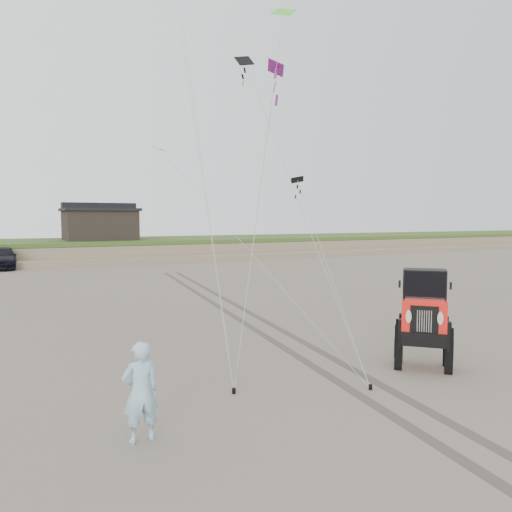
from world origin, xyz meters
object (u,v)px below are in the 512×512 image
object	(u,v)px
cabin	(100,223)
man	(140,392)
truck_c	(1,258)
jeep	(424,329)

from	to	relation	value
cabin	man	world-z (taller)	cabin
truck_c	man	size ratio (longest dim) A/B	3.14
jeep	man	size ratio (longest dim) A/B	3.11
cabin	man	bearing A→B (deg)	-99.28
cabin	truck_c	xyz separation A→B (m)	(-8.07, -5.73, -2.48)
cabin	truck_c	distance (m)	10.21
jeep	man	distance (m)	7.20
cabin	man	xyz separation A→B (m)	(-6.30, -38.58, -2.40)
cabin	truck_c	size ratio (longest dim) A/B	1.22
cabin	truck_c	bearing A→B (deg)	-144.61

